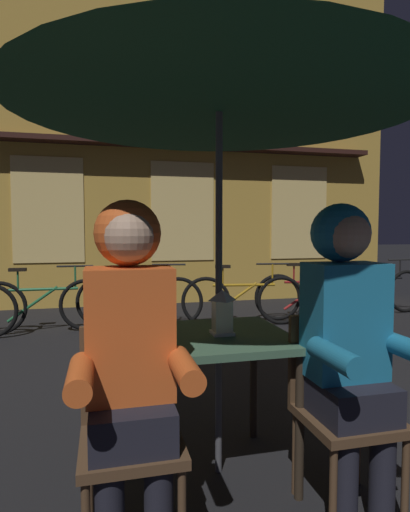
{
  "coord_description": "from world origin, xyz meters",
  "views": [
    {
      "loc": [
        -0.58,
        -2.06,
        1.28
      ],
      "look_at": [
        0.0,
        0.3,
        1.13
      ],
      "focal_mm": 29.32,
      "sensor_mm": 36.0,
      "label": 1
    }
  ],
  "objects_px": {
    "bicycle_third": "(139,301)",
    "bicycle_furthest": "(378,292)",
    "chair_right": "(339,400)",
    "bicycle_second": "(43,305)",
    "lantern": "(222,311)",
    "person_left_hooded": "(130,340)",
    "bicycle_fifth": "(313,296)",
    "patio_umbrella": "(219,74)",
    "chair_left": "(130,422)",
    "person_right_hooded": "(348,327)",
    "bicycle_fourth": "(244,300)",
    "cafe_table": "(219,353)"
  },
  "relations": [
    {
      "from": "person_left_hooded",
      "to": "person_right_hooded",
      "type": "relative_size",
      "value": 1.0
    },
    {
      "from": "lantern",
      "to": "bicycle_third",
      "type": "relative_size",
      "value": 0.14
    },
    {
      "from": "chair_left",
      "to": "bicycle_second",
      "type": "height_order",
      "value": "chair_left"
    },
    {
      "from": "chair_right",
      "to": "patio_umbrella",
      "type": "bearing_deg",
      "value": 142.45
    },
    {
      "from": "patio_umbrella",
      "to": "bicycle_second",
      "type": "relative_size",
      "value": 1.37
    },
    {
      "from": "lantern",
      "to": "bicycle_fourth",
      "type": "bearing_deg",
      "value": 69.1
    },
    {
      "from": "bicycle_fifth",
      "to": "chair_left",
      "type": "bearing_deg",
      "value": -127.5
    },
    {
      "from": "patio_umbrella",
      "to": "chair_left",
      "type": "bearing_deg",
      "value": -142.45
    },
    {
      "from": "bicycle_third",
      "to": "bicycle_furthest",
      "type": "bearing_deg",
      "value": -0.58
    },
    {
      "from": "bicycle_second",
      "to": "bicycle_fifth",
      "type": "relative_size",
      "value": 1.02
    },
    {
      "from": "patio_umbrella",
      "to": "chair_right",
      "type": "bearing_deg",
      "value": -37.55
    },
    {
      "from": "chair_right",
      "to": "bicycle_furthest",
      "type": "xyz_separation_m",
      "value": [
        2.99,
        3.78,
        -0.14
      ]
    },
    {
      "from": "bicycle_third",
      "to": "person_left_hooded",
      "type": "bearing_deg",
      "value": -95.28
    },
    {
      "from": "lantern",
      "to": "bicycle_furthest",
      "type": "distance_m",
      "value": 4.9
    },
    {
      "from": "bicycle_third",
      "to": "bicycle_fifth",
      "type": "relative_size",
      "value": 1.0
    },
    {
      "from": "bicycle_second",
      "to": "bicycle_third",
      "type": "distance_m",
      "value": 1.19
    },
    {
      "from": "lantern",
      "to": "person_right_hooded",
      "type": "relative_size",
      "value": 0.17
    },
    {
      "from": "person_right_hooded",
      "to": "bicycle_third",
      "type": "xyz_separation_m",
      "value": [
        -0.6,
        3.88,
        -0.5
      ]
    },
    {
      "from": "bicycle_second",
      "to": "bicycle_third",
      "type": "height_order",
      "value": "same"
    },
    {
      "from": "bicycle_second",
      "to": "person_right_hooded",
      "type": "bearing_deg",
      "value": -64.94
    },
    {
      "from": "person_left_hooded",
      "to": "bicycle_fifth",
      "type": "height_order",
      "value": "person_left_hooded"
    },
    {
      "from": "bicycle_third",
      "to": "bicycle_fifth",
      "type": "bearing_deg",
      "value": -4.49
    },
    {
      "from": "chair_right",
      "to": "bicycle_second",
      "type": "height_order",
      "value": "chair_right"
    },
    {
      "from": "bicycle_second",
      "to": "bicycle_fourth",
      "type": "bearing_deg",
      "value": -4.73
    },
    {
      "from": "person_left_hooded",
      "to": "bicycle_fourth",
      "type": "relative_size",
      "value": 0.84
    },
    {
      "from": "chair_right",
      "to": "bicycle_third",
      "type": "bearing_deg",
      "value": 98.96
    },
    {
      "from": "patio_umbrella",
      "to": "chair_left",
      "type": "relative_size",
      "value": 2.66
    },
    {
      "from": "bicycle_second",
      "to": "bicycle_third",
      "type": "xyz_separation_m",
      "value": [
        1.19,
        0.04,
        0.0
      ]
    },
    {
      "from": "chair_left",
      "to": "bicycle_fourth",
      "type": "bearing_deg",
      "value": 64.24
    },
    {
      "from": "chair_left",
      "to": "bicycle_fifth",
      "type": "xyz_separation_m",
      "value": [
        2.78,
        3.63,
        -0.14
      ]
    },
    {
      "from": "bicycle_furthest",
      "to": "lantern",
      "type": "bearing_deg",
      "value": -135.16
    },
    {
      "from": "bicycle_fourth",
      "to": "bicycle_fifth",
      "type": "relative_size",
      "value": 1.01
    },
    {
      "from": "patio_umbrella",
      "to": "bicycle_fifth",
      "type": "xyz_separation_m",
      "value": [
        2.3,
        3.26,
        -1.71
      ]
    },
    {
      "from": "bicycle_third",
      "to": "bicycle_furthest",
      "type": "relative_size",
      "value": 0.98
    },
    {
      "from": "chair_left",
      "to": "bicycle_third",
      "type": "relative_size",
      "value": 0.53
    },
    {
      "from": "cafe_table",
      "to": "bicycle_fifth",
      "type": "height_order",
      "value": "bicycle_fifth"
    },
    {
      "from": "patio_umbrella",
      "to": "chair_right",
      "type": "height_order",
      "value": "patio_umbrella"
    },
    {
      "from": "chair_right",
      "to": "cafe_table",
      "type": "bearing_deg",
      "value": 142.45
    },
    {
      "from": "person_right_hooded",
      "to": "bicycle_second",
      "type": "height_order",
      "value": "person_right_hooded"
    },
    {
      "from": "chair_left",
      "to": "bicycle_third",
      "type": "height_order",
      "value": "chair_left"
    },
    {
      "from": "cafe_table",
      "to": "person_right_hooded",
      "type": "height_order",
      "value": "person_right_hooded"
    },
    {
      "from": "bicycle_third",
      "to": "chair_right",
      "type": "bearing_deg",
      "value": -81.04
    },
    {
      "from": "patio_umbrella",
      "to": "lantern",
      "type": "xyz_separation_m",
      "value": [
        0.01,
        -0.02,
        -1.2
      ]
    },
    {
      "from": "patio_umbrella",
      "to": "bicycle_fourth",
      "type": "relative_size",
      "value": 1.38
    },
    {
      "from": "cafe_table",
      "to": "bicycle_fourth",
      "type": "distance_m",
      "value": 3.45
    },
    {
      "from": "patio_umbrella",
      "to": "bicycle_furthest",
      "type": "height_order",
      "value": "patio_umbrella"
    },
    {
      "from": "bicycle_fifth",
      "to": "patio_umbrella",
      "type": "bearing_deg",
      "value": -125.26
    },
    {
      "from": "chair_left",
      "to": "chair_right",
      "type": "height_order",
      "value": "same"
    },
    {
      "from": "lantern",
      "to": "chair_left",
      "type": "relative_size",
      "value": 0.27
    },
    {
      "from": "person_right_hooded",
      "to": "bicycle_fourth",
      "type": "bearing_deg",
      "value": 78.13
    }
  ]
}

